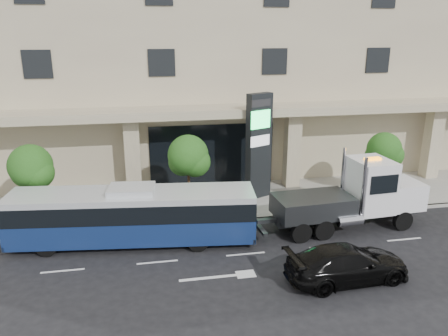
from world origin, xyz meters
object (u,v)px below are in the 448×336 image
Objects in this scene: city_bus at (133,215)px; black_sedan at (347,264)px; tow_truck at (355,197)px; signage_pylon at (259,146)px.

city_bus is 2.28× the size of black_sedan.
tow_truck is 6.40m from signage_pylon.
signage_pylon is (-3.85, 4.84, 1.67)m from tow_truck.
black_sedan is at bearing -107.13° from signage_pylon.
city_bus reaches higher than black_sedan.
black_sedan is at bearing -122.89° from tow_truck.
tow_truck is 1.75× the size of black_sedan.
signage_pylon reaches higher than black_sedan.
city_bus is 8.88m from signage_pylon.
signage_pylon is at bearing 39.05° from city_bus.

